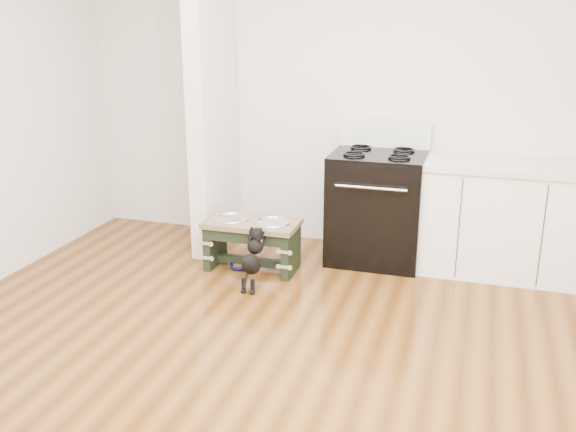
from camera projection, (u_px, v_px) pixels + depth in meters
name	position (u px, v px, depth m)	size (l,w,h in m)	color
ground	(265.00, 389.00, 3.60)	(5.00, 5.00, 0.00)	#4E2B0D
room_shell	(261.00, 99.00, 3.11)	(5.00, 5.00, 5.00)	silver
partition_wall	(213.00, 94.00, 5.43)	(0.15, 0.80, 2.70)	silver
oven_range	(377.00, 205.00, 5.35)	(0.76, 0.69, 1.14)	black
cabinet_run	(500.00, 218.00, 5.10)	(1.24, 0.64, 0.91)	white
dog_feeder	(252.00, 235.00, 5.19)	(0.75, 0.40, 0.43)	black
puppy	(253.00, 257.00, 4.85)	(0.13, 0.39, 0.46)	black
floor_bowl	(239.00, 266.00, 5.26)	(0.20, 0.20, 0.05)	#0B1052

